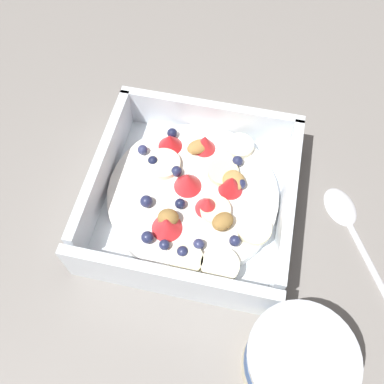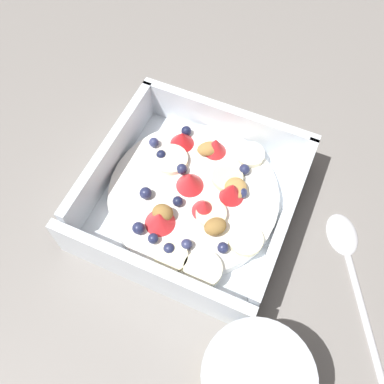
# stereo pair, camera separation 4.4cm
# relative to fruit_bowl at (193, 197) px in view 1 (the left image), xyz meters

# --- Properties ---
(ground_plane) EXTENTS (2.40, 2.40, 0.00)m
(ground_plane) POSITION_rel_fruit_bowl_xyz_m (-0.02, -0.00, -0.02)
(ground_plane) COLOR gray
(fruit_bowl) EXTENTS (0.20, 0.20, 0.06)m
(fruit_bowl) POSITION_rel_fruit_bowl_xyz_m (0.00, 0.00, 0.00)
(fruit_bowl) COLOR white
(fruit_bowl) RESTS_ON ground
(spoon) EXTENTS (0.10, 0.16, 0.01)m
(spoon) POSITION_rel_fruit_bowl_xyz_m (-0.17, -0.01, -0.01)
(spoon) COLOR silver
(spoon) RESTS_ON ground
(yogurt_cup) EXTENTS (0.09, 0.09, 0.07)m
(yogurt_cup) POSITION_rel_fruit_bowl_xyz_m (-0.12, 0.14, 0.02)
(yogurt_cup) COLOR beige
(yogurt_cup) RESTS_ON ground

